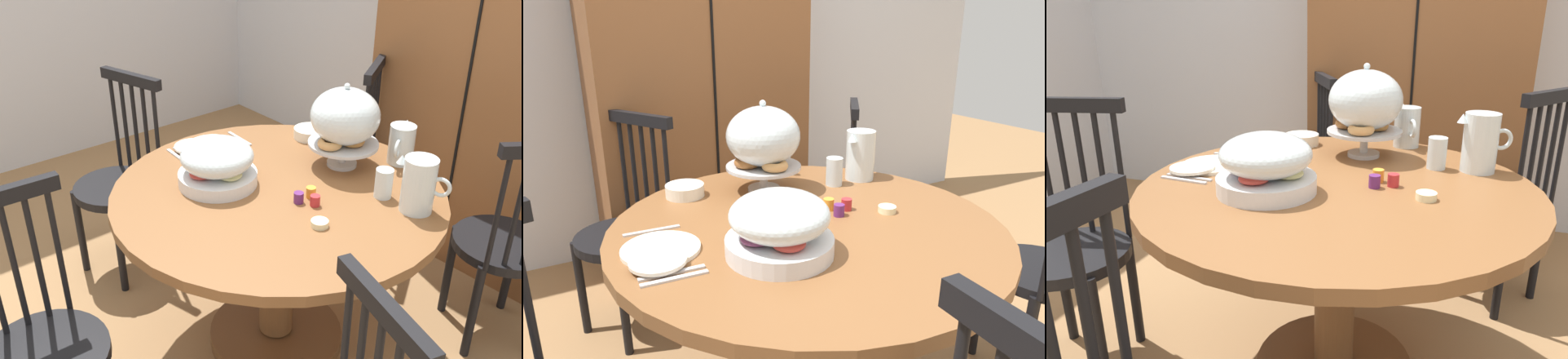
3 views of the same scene
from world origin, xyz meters
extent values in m
cube|color=brown|center=(0.04, 1.50, 0.95)|extent=(1.10, 0.56, 1.90)
cube|color=black|center=(0.04, 1.22, 1.04)|extent=(0.01, 0.01, 1.52)
cylinder|color=brown|center=(-0.06, 0.19, 0.72)|extent=(1.24, 1.24, 0.04)
cylinder|color=brown|center=(-0.06, 0.19, 0.39)|extent=(0.14, 0.14, 0.63)
cylinder|color=brown|center=(-0.06, 0.19, 0.03)|extent=(0.56, 0.56, 0.06)
cylinder|color=black|center=(0.64, -0.19, 0.69)|extent=(0.02, 0.02, 0.48)
cube|color=black|center=(0.77, -0.23, 0.95)|extent=(0.35, 0.14, 0.05)
cylinder|color=black|center=(0.48, 0.93, 0.45)|extent=(0.40, 0.40, 0.04)
cylinder|color=black|center=(0.45, 1.13, 0.23)|extent=(0.04, 0.04, 0.45)
cylinder|color=black|center=(0.29, 0.90, 0.23)|extent=(0.04, 0.04, 0.45)
cylinder|color=black|center=(0.51, 0.74, 0.23)|extent=(0.04, 0.04, 0.45)
cylinder|color=black|center=(0.57, 0.78, 0.69)|extent=(0.02, 0.02, 0.48)
cylinder|color=black|center=(0.53, 0.73, 0.69)|extent=(0.02, 0.02, 0.48)
cylinder|color=black|center=(-0.51, 0.99, 0.45)|extent=(0.40, 0.40, 0.04)
cylinder|color=black|center=(-0.70, 1.05, 0.23)|extent=(0.04, 0.04, 0.45)
cylinder|color=black|center=(-0.56, 0.80, 0.23)|extent=(0.04, 0.04, 0.45)
cylinder|color=black|center=(-0.45, 1.18, 0.23)|extent=(0.04, 0.04, 0.45)
cylinder|color=black|center=(-0.32, 0.94, 0.23)|extent=(0.04, 0.04, 0.45)
cylinder|color=black|center=(-0.43, 1.19, 0.69)|extent=(0.02, 0.02, 0.48)
cylinder|color=black|center=(-0.40, 1.13, 0.69)|extent=(0.02, 0.02, 0.48)
cylinder|color=black|center=(-0.37, 1.07, 0.69)|extent=(0.02, 0.02, 0.48)
cylinder|color=black|center=(-0.33, 1.01, 0.69)|extent=(0.02, 0.02, 0.48)
cylinder|color=black|center=(-0.30, 0.95, 0.69)|extent=(0.02, 0.02, 0.48)
cube|color=black|center=(-0.37, 1.07, 0.95)|extent=(0.21, 0.33, 0.05)
cylinder|color=black|center=(-0.95, -0.05, 0.45)|extent=(0.40, 0.40, 0.04)
cylinder|color=black|center=(-1.05, -0.22, 0.23)|extent=(0.04, 0.04, 0.45)
cylinder|color=black|center=(-0.78, -0.15, 0.23)|extent=(0.04, 0.04, 0.45)
cylinder|color=black|center=(-1.12, 0.05, 0.23)|extent=(0.04, 0.04, 0.45)
cylinder|color=black|center=(-0.85, 0.12, 0.23)|extent=(0.04, 0.04, 0.45)
cylinder|color=black|center=(-1.13, 0.07, 0.69)|extent=(0.02, 0.02, 0.48)
cylinder|color=black|center=(-1.06, 0.08, 0.69)|extent=(0.02, 0.02, 0.48)
cylinder|color=black|center=(-0.99, 0.10, 0.69)|extent=(0.02, 0.02, 0.48)
cylinder|color=black|center=(-0.92, 0.12, 0.69)|extent=(0.02, 0.02, 0.48)
cylinder|color=black|center=(-0.86, 0.14, 0.69)|extent=(0.02, 0.02, 0.48)
cube|color=black|center=(-0.99, 0.10, 0.95)|extent=(0.36, 0.13, 0.05)
cylinder|color=black|center=(-0.10, -0.73, 0.45)|extent=(0.40, 0.40, 0.04)
cylinder|color=black|center=(-0.26, -0.72, 0.69)|extent=(0.02, 0.02, 0.48)
cylinder|color=black|center=(-0.26, -0.65, 0.69)|extent=(0.02, 0.02, 0.48)
cylinder|color=black|center=(-0.26, -0.58, 0.69)|extent=(0.02, 0.02, 0.48)
cylinder|color=silver|center=(-0.05, 0.52, 0.75)|extent=(0.12, 0.12, 0.02)
cylinder|color=silver|center=(-0.05, 0.52, 0.79)|extent=(0.03, 0.03, 0.09)
cylinder|color=silver|center=(-0.05, 0.52, 0.84)|extent=(0.28, 0.28, 0.01)
torus|color=#B27033|center=(-0.01, 0.53, 0.86)|extent=(0.10, 0.10, 0.03)
torus|color=#D19347|center=(-0.06, 0.59, 0.86)|extent=(0.10, 0.10, 0.03)
torus|color=#935628|center=(-0.11, 0.52, 0.86)|extent=(0.10, 0.10, 0.03)
torus|color=tan|center=(-0.04, 0.44, 0.86)|extent=(0.10, 0.10, 0.03)
ellipsoid|color=silver|center=(-0.05, 0.52, 0.95)|extent=(0.27, 0.27, 0.22)
sphere|color=silver|center=(-0.05, 0.52, 1.07)|extent=(0.02, 0.02, 0.02)
cylinder|color=silver|center=(-0.24, 0.04, 0.77)|extent=(0.30, 0.30, 0.05)
ellipsoid|color=beige|center=(-0.17, 0.05, 0.80)|extent=(0.09, 0.09, 0.03)
ellipsoid|color=#8CBF59|center=(-0.24, 0.11, 0.80)|extent=(0.09, 0.09, 0.03)
ellipsoid|color=#6B2D4C|center=(-0.30, 0.04, 0.80)|extent=(0.09, 0.09, 0.03)
ellipsoid|color=#CC3D33|center=(-0.25, -0.03, 0.80)|extent=(0.09, 0.09, 0.03)
ellipsoid|color=silver|center=(-0.24, 0.04, 0.85)|extent=(0.28, 0.28, 0.13)
cylinder|color=silver|center=(0.36, 0.46, 0.84)|extent=(0.11, 0.11, 0.20)
cylinder|color=orange|center=(0.36, 0.46, 0.81)|extent=(0.10, 0.10, 0.14)
cone|color=silver|center=(0.30, 0.44, 0.92)|extent=(0.05, 0.05, 0.03)
torus|color=silver|center=(0.43, 0.49, 0.85)|extent=(0.07, 0.04, 0.07)
cylinder|color=silver|center=(0.09, 0.72, 0.82)|extent=(0.10, 0.10, 0.16)
cylinder|color=white|center=(0.09, 0.72, 0.80)|extent=(0.09, 0.09, 0.11)
cone|color=silver|center=(0.06, 0.77, 0.89)|extent=(0.05, 0.05, 0.03)
torus|color=silver|center=(0.11, 0.66, 0.83)|extent=(0.04, 0.07, 0.07)
cylinder|color=white|center=(-0.52, 0.22, 0.75)|extent=(0.22, 0.22, 0.01)
cylinder|color=white|center=(-0.55, 0.13, 0.76)|extent=(0.15, 0.15, 0.01)
cylinder|color=white|center=(-0.33, 0.61, 0.76)|extent=(0.14, 0.14, 0.04)
cylinder|color=silver|center=(0.22, 0.45, 0.80)|extent=(0.06, 0.06, 0.11)
cylinder|color=beige|center=(0.22, 0.13, 0.75)|extent=(0.06, 0.06, 0.02)
cylinder|color=#B7282D|center=(0.11, 0.21, 0.76)|extent=(0.04, 0.04, 0.04)
cylinder|color=orange|center=(0.06, 0.24, 0.76)|extent=(0.04, 0.04, 0.04)
cylinder|color=#5B2366|center=(0.06, 0.18, 0.76)|extent=(0.04, 0.04, 0.04)
cube|color=silver|center=(-0.53, 0.08, 0.74)|extent=(0.17, 0.02, 0.01)
cube|color=silver|center=(-0.53, 0.05, 0.74)|extent=(0.17, 0.02, 0.01)
cube|color=silver|center=(-0.51, 0.36, 0.74)|extent=(0.17, 0.02, 0.01)
camera|label=1|loc=(1.36, -1.07, 1.80)|focal=40.15mm
camera|label=2|loc=(-0.79, -0.98, 1.35)|focal=32.22mm
camera|label=3|loc=(0.30, -1.16, 1.22)|focal=32.10mm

